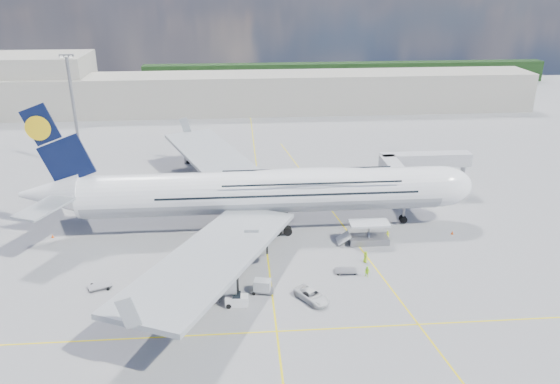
{
  "coord_description": "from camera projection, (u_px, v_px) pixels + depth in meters",
  "views": [
    {
      "loc": [
        -4.16,
        -76.61,
        42.07
      ],
      "look_at": [
        2.68,
        8.0,
        7.46
      ],
      "focal_mm": 35.0,
      "sensor_mm": 36.0,
      "label": 1
    }
  ],
  "objects": [
    {
      "name": "hangar",
      "position": [
        25.0,
        84.0,
        170.58
      ],
      "size": [
        40.0,
        22.0,
        18.0
      ],
      "primitive_type": "cube",
      "color": "#B2AD9E",
      "rests_on": "ground"
    },
    {
      "name": "cone_wing_right_outer",
      "position": [
        182.0,
        316.0,
        71.0
      ],
      "size": [
        0.45,
        0.45,
        0.57
      ],
      "color": "#F4500C",
      "rests_on": "ground"
    },
    {
      "name": "crew_nose",
      "position": [
        388.0,
        235.0,
        91.29
      ],
      "size": [
        0.68,
        0.51,
        1.71
      ],
      "primitive_type": "imported",
      "rotation": [
        0.0,
        0.0,
        0.17
      ],
      "color": "#EDFF1A",
      "rests_on": "ground"
    },
    {
      "name": "taxi_line_diag",
      "position": [
        342.0,
        225.0,
        97.18
      ],
      "size": [
        14.16,
        99.06,
        0.01
      ],
      "primitive_type": "cube",
      "rotation": [
        0.0,
        0.0,
        0.14
      ],
      "color": "yellow",
      "rests_on": "ground"
    },
    {
      "name": "ground",
      "position": [
        267.0,
        255.0,
        86.91
      ],
      "size": [
        300.0,
        300.0,
        0.0
      ],
      "primitive_type": "plane",
      "color": "gray",
      "rests_on": "ground"
    },
    {
      "name": "cone_wing_right_inner",
      "position": [
        245.0,
        259.0,
        84.98
      ],
      "size": [
        0.46,
        0.46,
        0.58
      ],
      "color": "#F4500C",
      "rests_on": "ground"
    },
    {
      "name": "cone_nose",
      "position": [
        452.0,
        233.0,
        93.53
      ],
      "size": [
        0.47,
        0.47,
        0.6
      ],
      "color": "#F4500C",
      "rests_on": "ground"
    },
    {
      "name": "light_mast",
      "position": [
        74.0,
        111.0,
        120.47
      ],
      "size": [
        3.0,
        0.7,
        25.5
      ],
      "color": "gray",
      "rests_on": "ground"
    },
    {
      "name": "cargo_loader",
      "position": [
        367.0,
        236.0,
        90.36
      ],
      "size": [
        8.53,
        3.2,
        3.67
      ],
      "color": "silver",
      "rests_on": "ground"
    },
    {
      "name": "catering_truck_inner",
      "position": [
        237.0,
        182.0,
        111.28
      ],
      "size": [
        7.5,
        4.77,
        4.16
      ],
      "rotation": [
        0.0,
        0.0,
        0.37
      ],
      "color": "gray",
      "rests_on": "ground"
    },
    {
      "name": "dolly_nose_near",
      "position": [
        262.0,
        286.0,
        76.34
      ],
      "size": [
        3.4,
        2.32,
        1.97
      ],
      "rotation": [
        0.0,
        0.0,
        -0.23
      ],
      "color": "gray",
      "rests_on": "ground"
    },
    {
      "name": "taxi_line_main",
      "position": [
        267.0,
        255.0,
        86.9
      ],
      "size": [
        0.25,
        220.0,
        0.01
      ],
      "primitive_type": "cube",
      "color": "yellow",
      "rests_on": "ground"
    },
    {
      "name": "jet_bridge",
      "position": [
        414.0,
        166.0,
        105.87
      ],
      "size": [
        18.8,
        12.1,
        8.5
      ],
      "color": "#B7B7BC",
      "rests_on": "ground"
    },
    {
      "name": "dolly_nose_far",
      "position": [
        346.0,
        271.0,
        81.6
      ],
      "size": [
        3.28,
        1.94,
        0.46
      ],
      "rotation": [
        0.0,
        0.0,
        -0.08
      ],
      "color": "gray",
      "rests_on": "ground"
    },
    {
      "name": "crew_van",
      "position": [
        365.0,
        257.0,
        84.32
      ],
      "size": [
        0.88,
        1.06,
        1.86
      ],
      "primitive_type": "imported",
      "rotation": [
        0.0,
        0.0,
        1.95
      ],
      "color": "#A9DF17",
      "rests_on": "ground"
    },
    {
      "name": "service_van",
      "position": [
        312.0,
        296.0,
        74.6
      ],
      "size": [
        5.12,
        5.89,
        1.51
      ],
      "primitive_type": "imported",
      "rotation": [
        0.0,
        0.0,
        0.6
      ],
      "color": "white",
      "rests_on": "ground"
    },
    {
      "name": "dolly_row_a",
      "position": [
        100.0,
        286.0,
        77.59
      ],
      "size": [
        3.59,
        2.78,
        0.47
      ],
      "rotation": [
        0.0,
        0.0,
        0.39
      ],
      "color": "gray",
      "rests_on": "ground"
    },
    {
      "name": "dolly_back",
      "position": [
        171.0,
        260.0,
        84.48
      ],
      "size": [
        3.46,
        2.47,
        0.46
      ],
      "rotation": [
        0.0,
        0.0,
        -0.29
      ],
      "color": "gray",
      "rests_on": "ground"
    },
    {
      "name": "baggage_tug",
      "position": [
        237.0,
        300.0,
        73.41
      ],
      "size": [
        3.15,
        1.58,
        1.92
      ],
      "rotation": [
        0.0,
        0.0,
        -0.05
      ],
      "color": "white",
      "rests_on": "ground"
    },
    {
      "name": "dolly_row_c",
      "position": [
        209.0,
        294.0,
        74.45
      ],
      "size": [
        3.29,
        2.22,
        1.91
      ],
      "rotation": [
        0.0,
        0.0,
        -0.22
      ],
      "color": "gray",
      "rests_on": "ground"
    },
    {
      "name": "cone_tail",
      "position": [
        52.0,
        236.0,
        92.33
      ],
      "size": [
        0.48,
        0.48,
        0.62
      ],
      "color": "#F4500C",
      "rests_on": "ground"
    },
    {
      "name": "crew_wing",
      "position": [
        155.0,
        277.0,
        78.85
      ],
      "size": [
        0.68,
        1.16,
        1.85
      ],
      "primitive_type": "imported",
      "rotation": [
        0.0,
        0.0,
        1.8
      ],
      "color": "#BAE718",
      "rests_on": "ground"
    },
    {
      "name": "dolly_row_b",
      "position": [
        152.0,
        293.0,
        74.87
      ],
      "size": [
        3.08,
        2.46,
        1.72
      ],
      "rotation": [
        0.0,
        0.0,
        -0.43
      ],
      "color": "gray",
      "rests_on": "ground"
    },
    {
      "name": "tree_line",
      "position": [
        346.0,
        73.0,
        217.6
      ],
      "size": [
        160.0,
        6.0,
        8.0
      ],
      "primitive_type": "cube",
      "color": "#193814",
      "rests_on": "ground"
    },
    {
      "name": "taxi_line_cross",
      "position": [
        277.0,
        331.0,
        68.44
      ],
      "size": [
        120.0,
        0.25,
        0.01
      ],
      "primitive_type": "cube",
      "color": "yellow",
      "rests_on": "ground"
    },
    {
      "name": "catering_truck_outer",
      "position": [
        197.0,
        156.0,
        127.91
      ],
      "size": [
        6.19,
        2.8,
        3.6
      ],
      "rotation": [
        0.0,
        0.0,
        -0.11
      ],
      "color": "gray",
      "rests_on": "ground"
    },
    {
      "name": "crew_tug",
      "position": [
        202.0,
        275.0,
        79.59
      ],
      "size": [
        1.02,
        0.61,
        1.55
      ],
      "primitive_type": "imported",
      "rotation": [
        0.0,
        0.0,
        0.04
      ],
      "color": "#AAE918",
      "rests_on": "ground"
    },
    {
      "name": "crew_loader",
      "position": [
        367.0,
        272.0,
        80.19
      ],
      "size": [
        1.1,
        1.08,
        1.79
      ],
      "primitive_type": "imported",
      "rotation": [
        0.0,
        0.0,
        -0.71
      ],
      "color": "#B4FF1A",
      "rests_on": "ground"
    },
    {
      "name": "cone_wing_left_inner",
      "position": [
        204.0,
        183.0,
        115.07
      ],
      "size": [
        0.49,
        0.49,
        0.62
      ],
      "color": "#F4500C",
      "rests_on": "ground"
    },
    {
      "name": "airliner",
      "position": [
        265.0,
        191.0,
        93.56
      ],
      "size": [
        77.26,
        79.15,
        23.71
      ],
      "color": "white",
      "rests_on": "ground"
    },
    {
      "name": "cone_wing_left_outer",
      "position": [
        228.0,
        176.0,
        119.54
      ],
      "size": [
        0.38,
        0.38,
        0.48
      ],
      "color": "#F4500C",
      "rests_on": "ground"
    },
    {
      "name": "terminal",
      "position": [
        249.0,
        93.0,
        172.32
      ],
      "size": [
        180.0,
        16.0,
        12.0
      ],
      "primitive_type": "cube",
      "color": "#B2AD9E",
      "rests_on": "ground"
    }
  ]
}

